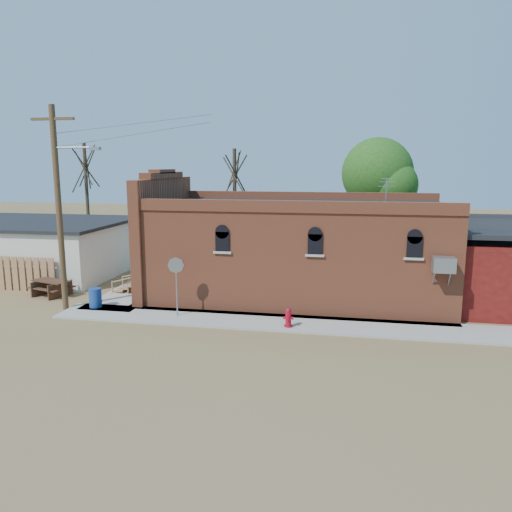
% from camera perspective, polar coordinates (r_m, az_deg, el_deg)
% --- Properties ---
extents(ground, '(120.00, 120.00, 0.00)m').
position_cam_1_polar(ground, '(20.31, -2.40, -8.22)').
color(ground, brown).
rests_on(ground, ground).
extents(sidewalk_south, '(19.00, 2.20, 0.08)m').
position_cam_1_polar(sidewalk_south, '(20.87, 2.21, -7.58)').
color(sidewalk_south, '#9E9991').
rests_on(sidewalk_south, ground).
extents(sidewalk_west, '(2.60, 10.00, 0.08)m').
position_cam_1_polar(sidewalk_west, '(27.70, -12.37, -3.28)').
color(sidewalk_west, '#9E9991').
rests_on(sidewalk_west, ground).
extents(brick_bar, '(16.40, 7.97, 6.30)m').
position_cam_1_polar(brick_bar, '(24.74, 4.15, 0.74)').
color(brick_bar, '#AF5435').
rests_on(brick_bar, ground).
extents(red_shed, '(5.40, 6.40, 4.30)m').
position_cam_1_polar(red_shed, '(25.61, 26.63, -0.17)').
color(red_shed, '#560F0E').
rests_on(red_shed, ground).
extents(wood_fence, '(5.20, 0.10, 1.80)m').
position_cam_1_polar(wood_fence, '(28.88, -26.14, -1.81)').
color(wood_fence, '#9E7547').
rests_on(wood_fence, ground).
extents(utility_pole, '(3.12, 0.26, 9.00)m').
position_cam_1_polar(utility_pole, '(23.61, -21.53, 5.53)').
color(utility_pole, '#43271B').
rests_on(utility_pole, ground).
extents(tree_bare_near, '(2.80, 2.80, 7.65)m').
position_cam_1_polar(tree_bare_near, '(32.59, -2.47, 9.49)').
color(tree_bare_near, '#453827').
rests_on(tree_bare_near, ground).
extents(tree_bare_far, '(2.80, 2.80, 8.16)m').
position_cam_1_polar(tree_bare_far, '(37.55, -18.94, 9.67)').
color(tree_bare_far, '#453827').
rests_on(tree_bare_far, ground).
extents(tree_leafy, '(4.40, 4.40, 8.15)m').
position_cam_1_polar(tree_leafy, '(32.28, 13.70, 9.14)').
color(tree_leafy, '#453827').
rests_on(tree_leafy, ground).
extents(fire_hydrant, '(0.44, 0.42, 0.78)m').
position_cam_1_polar(fire_hydrant, '(20.12, 3.71, -7.03)').
color(fire_hydrant, '#A7091D').
rests_on(fire_hydrant, sidewalk_south).
extents(stop_sign, '(0.68, 0.25, 2.56)m').
position_cam_1_polar(stop_sign, '(21.43, -9.11, -1.67)').
color(stop_sign, gray).
rests_on(stop_sign, sidewalk_south).
extents(trash_barrel, '(0.71, 0.71, 0.87)m').
position_cam_1_polar(trash_barrel, '(23.92, -17.89, -4.56)').
color(trash_barrel, navy).
rests_on(trash_barrel, sidewalk_west).
extents(picnic_table, '(2.26, 1.94, 0.80)m').
position_cam_1_polar(picnic_table, '(26.98, -22.32, -3.14)').
color(picnic_table, '#452A1B').
rests_on(picnic_table, ground).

